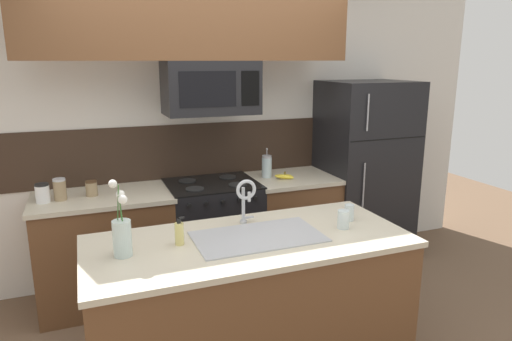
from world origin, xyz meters
name	(u,v)px	position (x,y,z in m)	size (l,w,h in m)	color
ground_plane	(249,337)	(0.00, 0.00, 0.00)	(10.00, 10.00, 0.00)	brown
rear_partition	(231,131)	(0.30, 1.28, 1.30)	(5.20, 0.10, 2.60)	silver
splash_band	(202,150)	(0.00, 1.22, 1.15)	(3.56, 0.01, 0.48)	#332319
back_counter_left	(106,249)	(-0.89, 0.90, 0.46)	(1.06, 0.65, 0.91)	brown
back_counter_right	(291,223)	(0.75, 0.90, 0.46)	(0.77, 0.65, 0.91)	brown
stove_range	(213,234)	(0.00, 0.90, 0.46)	(0.76, 0.64, 0.93)	black
microwave	(211,88)	(0.00, 0.88, 1.72)	(0.74, 0.40, 0.42)	black
upper_cabinet_band	(192,20)	(-0.14, 0.85, 2.23)	(2.53, 0.34, 0.60)	brown
refrigerator	(363,172)	(1.53, 0.92, 0.88)	(0.81, 0.74, 1.75)	black
storage_jar_tall	(42,193)	(-1.31, 0.86, 0.98)	(0.10, 0.10, 0.14)	silver
storage_jar_medium	(60,189)	(-1.19, 0.88, 0.99)	(0.09, 0.09, 0.17)	#997F5B
storage_jar_short	(92,188)	(-0.97, 0.92, 0.97)	(0.09, 0.09, 0.12)	#997F5B
banana_bunch	(285,177)	(0.65, 0.84, 0.93)	(0.19, 0.12, 0.07)	yellow
french_press	(267,166)	(0.53, 0.96, 1.01)	(0.09, 0.09, 0.27)	silver
island_counter	(250,307)	(-0.12, -0.35, 0.46)	(1.91, 0.85, 0.91)	brown
kitchen_sink	(258,248)	(-0.07, -0.35, 0.84)	(0.76, 0.44, 0.16)	#ADAFB5
sink_faucet	(246,196)	(-0.07, -0.13, 1.11)	(0.14, 0.14, 0.31)	#B7BABF
dish_soap_bottle	(179,233)	(-0.53, -0.29, 0.98)	(0.06, 0.05, 0.16)	#DBCC75
drinking_glass	(343,219)	(0.49, -0.40, 0.97)	(0.07, 0.07, 0.12)	silver
spare_glass	(349,213)	(0.60, -0.29, 0.96)	(0.06, 0.06, 0.11)	silver
flower_vase	(122,235)	(-0.84, -0.33, 1.03)	(0.10, 0.10, 0.42)	silver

